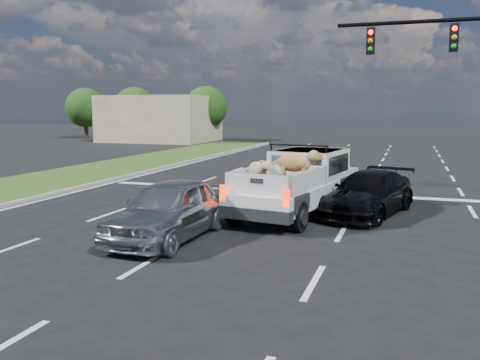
% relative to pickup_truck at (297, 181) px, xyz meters
% --- Properties ---
extents(ground, '(160.00, 160.00, 0.00)m').
position_rel_pickup_truck_xyz_m(ground, '(-0.12, -6.07, -0.99)').
color(ground, black).
rests_on(ground, ground).
extents(road_markings, '(17.75, 60.00, 0.01)m').
position_rel_pickup_truck_xyz_m(road_markings, '(-0.12, 0.49, -0.98)').
color(road_markings, silver).
rests_on(road_markings, ground).
extents(curb_left, '(0.15, 60.00, 0.14)m').
position_rel_pickup_truck_xyz_m(curb_left, '(-9.17, -0.07, -0.92)').
color(curb_left, gray).
rests_on(curb_left, ground).
extents(building_left, '(10.00, 8.00, 4.40)m').
position_rel_pickup_truck_xyz_m(building_left, '(-20.12, 29.93, 1.21)').
color(building_left, '#C1B093').
rests_on(building_left, ground).
extents(tree_far_a, '(4.20, 4.20, 5.40)m').
position_rel_pickup_truck_xyz_m(tree_far_a, '(-30.12, 31.93, 2.30)').
color(tree_far_a, '#332114').
rests_on(tree_far_a, ground).
extents(tree_far_b, '(4.20, 4.20, 5.40)m').
position_rel_pickup_truck_xyz_m(tree_far_b, '(-24.12, 31.93, 2.30)').
color(tree_far_b, '#332114').
rests_on(tree_far_b, ground).
extents(tree_far_c, '(4.20, 4.20, 5.40)m').
position_rel_pickup_truck_xyz_m(tree_far_c, '(-16.12, 31.93, 2.30)').
color(tree_far_c, '#332114').
rests_on(tree_far_c, ground).
extents(pickup_truck, '(2.89, 5.86, 2.10)m').
position_rel_pickup_truck_xyz_m(pickup_truck, '(0.00, 0.00, 0.00)').
color(pickup_truck, black).
rests_on(pickup_truck, ground).
extents(silver_sedan, '(1.90, 4.38, 1.47)m').
position_rel_pickup_truck_xyz_m(silver_sedan, '(-2.32, -4.00, -0.25)').
color(silver_sedan, '#A7AAAE').
rests_on(silver_sedan, ground).
extents(black_coupe, '(2.91, 4.76, 1.29)m').
position_rel_pickup_truck_xyz_m(black_coupe, '(2.08, 0.47, -0.34)').
color(black_coupe, black).
rests_on(black_coupe, ground).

